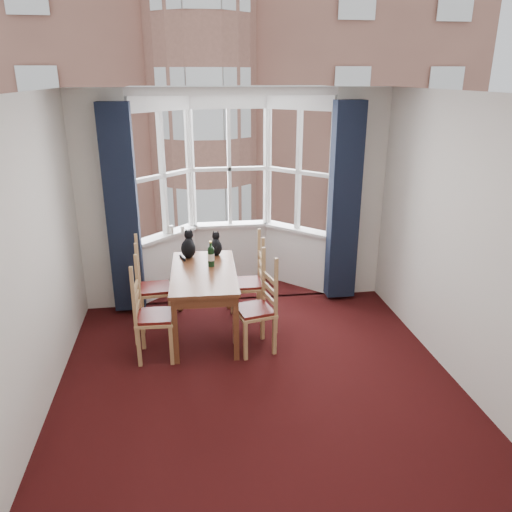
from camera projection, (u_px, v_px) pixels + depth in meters
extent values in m
plane|color=black|center=(261.00, 393.00, 4.88)|extent=(4.50, 4.50, 0.00)
plane|color=white|center=(262.00, 93.00, 3.93)|extent=(4.50, 4.50, 0.00)
plane|color=silver|center=(24.00, 272.00, 4.13)|extent=(0.00, 4.50, 4.50)
plane|color=silver|center=(472.00, 249.00, 4.68)|extent=(0.00, 4.50, 4.50)
plane|color=silver|center=(337.00, 427.00, 2.31)|extent=(4.00, 0.00, 4.00)
cube|color=silver|center=(105.00, 205.00, 6.27)|extent=(0.70, 0.12, 2.80)
cube|color=silver|center=(357.00, 196.00, 6.72)|extent=(0.70, 0.12, 2.80)
cube|color=#151C30|center=(122.00, 211.00, 6.16)|extent=(0.38, 0.22, 2.60)
cube|color=#151C30|center=(344.00, 203.00, 6.54)|extent=(0.38, 0.22, 2.60)
cube|color=brown|center=(204.00, 273.00, 5.78)|extent=(0.79, 1.42, 0.04)
cube|color=brown|center=(175.00, 332.00, 5.28)|extent=(0.06, 0.06, 0.76)
cube|color=brown|center=(179.00, 284.00, 6.48)|extent=(0.06, 0.06, 0.76)
cube|color=brown|center=(236.00, 328.00, 5.34)|extent=(0.06, 0.06, 0.76)
cube|color=brown|center=(229.00, 282.00, 6.55)|extent=(0.06, 0.06, 0.76)
cube|color=tan|center=(155.00, 317.00, 5.37)|extent=(0.42, 0.44, 0.06)
cube|color=#52110E|center=(155.00, 316.00, 5.36)|extent=(0.38, 0.40, 0.03)
cube|color=tan|center=(155.00, 289.00, 6.08)|extent=(0.43, 0.45, 0.06)
cube|color=#52110E|center=(155.00, 288.00, 6.07)|extent=(0.39, 0.41, 0.03)
cube|color=tan|center=(254.00, 311.00, 5.52)|extent=(0.48, 0.50, 0.06)
cube|color=#52110E|center=(254.00, 309.00, 5.51)|extent=(0.43, 0.45, 0.03)
cube|color=tan|center=(247.00, 284.00, 6.22)|extent=(0.41, 0.43, 0.06)
cube|color=#52110E|center=(247.00, 283.00, 6.22)|extent=(0.37, 0.39, 0.03)
ellipsoid|color=black|center=(188.00, 249.00, 6.17)|extent=(0.22, 0.26, 0.24)
sphere|color=black|center=(189.00, 235.00, 6.20)|extent=(0.13, 0.13, 0.11)
cone|color=black|center=(186.00, 231.00, 6.18)|extent=(0.05, 0.05, 0.05)
cone|color=black|center=(191.00, 231.00, 6.18)|extent=(0.05, 0.05, 0.05)
ellipsoid|color=black|center=(216.00, 248.00, 6.25)|extent=(0.18, 0.22, 0.21)
sphere|color=black|center=(216.00, 236.00, 6.28)|extent=(0.11, 0.11, 0.10)
cone|color=black|center=(214.00, 232.00, 6.26)|extent=(0.04, 0.04, 0.04)
cone|color=black|center=(218.00, 232.00, 6.26)|extent=(0.04, 0.04, 0.04)
cylinder|color=black|center=(211.00, 257.00, 5.88)|extent=(0.08, 0.08, 0.22)
sphere|color=black|center=(211.00, 249.00, 5.85)|extent=(0.07, 0.07, 0.07)
cylinder|color=black|center=(211.00, 246.00, 5.83)|extent=(0.03, 0.03, 0.10)
cylinder|color=gold|center=(211.00, 242.00, 5.82)|extent=(0.03, 0.03, 0.02)
cylinder|color=silver|center=(211.00, 257.00, 5.88)|extent=(0.08, 0.08, 0.08)
cylinder|color=white|center=(171.00, 230.00, 6.87)|extent=(0.06, 0.06, 0.12)
cylinder|color=white|center=(183.00, 229.00, 6.92)|extent=(0.06, 0.06, 0.09)
plane|color=#333335|center=(194.00, 203.00, 36.93)|extent=(80.00, 80.00, 0.00)
cube|color=#A36754|center=(200.00, 132.00, 17.79)|extent=(18.00, 6.00, 14.00)
cylinder|color=#A36754|center=(204.00, 143.00, 15.00)|extent=(3.20, 3.20, 14.00)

